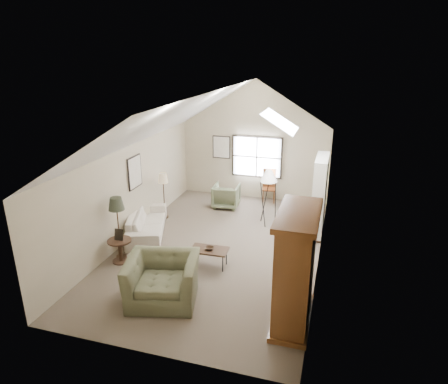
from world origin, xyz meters
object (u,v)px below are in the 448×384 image
(side_chair, at_px, (269,186))
(sofa, at_px, (147,222))
(armchair_near, at_px, (163,280))
(armchair_far, at_px, (226,196))
(coffee_table, at_px, (209,258))
(armoire, at_px, (295,269))
(side_table, at_px, (120,251))

(side_chair, bearing_deg, sofa, -138.70)
(sofa, relative_size, armchair_near, 1.62)
(armchair_far, xyz_separation_m, coffee_table, (0.68, -3.77, -0.15))
(sofa, xyz_separation_m, side_chair, (2.78, 3.45, 0.21))
(armchair_far, bearing_deg, armchair_near, 88.62)
(armchair_far, relative_size, side_chair, 0.76)
(armoire, height_order, sofa, armoire)
(sofa, bearing_deg, coffee_table, -138.31)
(sofa, bearing_deg, armchair_far, -50.95)
(armchair_near, relative_size, coffee_table, 1.62)
(sofa, distance_m, coffee_table, 2.53)
(side_table, bearing_deg, sofa, 93.58)
(side_table, bearing_deg, side_chair, 62.08)
(coffee_table, bearing_deg, armchair_far, 100.25)
(armoire, xyz_separation_m, armchair_near, (-2.62, -0.09, -0.64))
(sofa, height_order, side_table, sofa)
(sofa, distance_m, side_chair, 4.44)
(sofa, relative_size, side_table, 3.99)
(side_table, xyz_separation_m, side_chair, (2.68, 5.05, 0.26))
(armoire, bearing_deg, armchair_near, -177.94)
(side_table, distance_m, side_chair, 5.73)
(armchair_near, height_order, armchair_far, armchair_near)
(sofa, xyz_separation_m, coffee_table, (2.23, -1.20, -0.11))
(side_chair, bearing_deg, armchair_near, -109.39)
(armchair_near, distance_m, side_table, 2.01)
(side_table, height_order, side_chair, side_chair)
(armoire, height_order, side_table, armoire)
(armchair_far, xyz_separation_m, side_table, (-1.44, -4.17, -0.09))
(sofa, height_order, coffee_table, sofa)
(armoire, bearing_deg, side_chair, 104.56)
(armchair_near, height_order, side_table, armchair_near)
(coffee_table, height_order, side_chair, side_chair)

